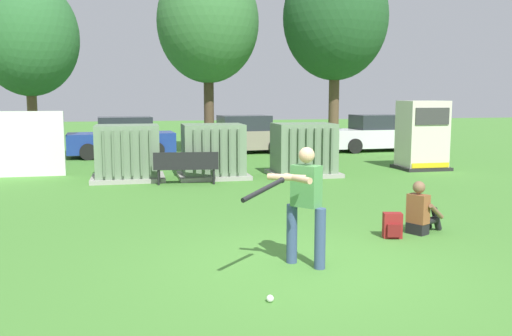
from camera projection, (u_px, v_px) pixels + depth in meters
The scene contains 16 objects.
ground_plane at pixel (308, 267), 8.03m from camera, with size 96.00×96.00×0.00m, color #478433.
transformer_west at pixel (127, 153), 16.18m from camera, with size 2.10×1.70×1.62m.
transformer_mid_west at pixel (213, 152), 16.67m from camera, with size 2.10×1.70×1.62m.
transformer_mid_east at pixel (304, 150), 17.12m from camera, with size 2.10×1.70×1.62m.
generator_enclosure at pixel (422, 136), 18.57m from camera, with size 1.60×1.40×2.30m.
park_bench at pixel (186, 165), 15.41m from camera, with size 1.83×0.59×0.92m.
batter at pixel (304, 201), 7.92m from camera, with size 1.38×1.25×1.74m.
sports_ball at pixel (270, 298), 6.65m from camera, with size 0.09×0.09×0.09m, color white.
seated_spectator at pixel (421, 213), 9.96m from camera, with size 0.79×0.67×0.96m.
backpack at pixel (393, 226), 9.64m from camera, with size 0.36×0.32×0.44m.
tree_left at pixel (29, 38), 18.95m from camera, with size 3.38×3.38×6.46m.
tree_center_left at pixel (208, 23), 22.32m from camera, with size 4.11×4.11×7.86m.
tree_center_right at pixel (335, 18), 22.47m from camera, with size 4.27×4.27×8.16m.
parked_car_left_of_center at pixel (122, 138), 22.37m from camera, with size 4.30×2.13×1.62m.
parked_car_right_of_center at pixel (242, 136), 23.93m from camera, with size 4.32×2.17×1.62m.
parked_car_rightmost at pixel (374, 134), 24.82m from camera, with size 4.27×2.05×1.62m.
Camera 1 is at (-2.41, -7.43, 2.47)m, focal length 38.80 mm.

